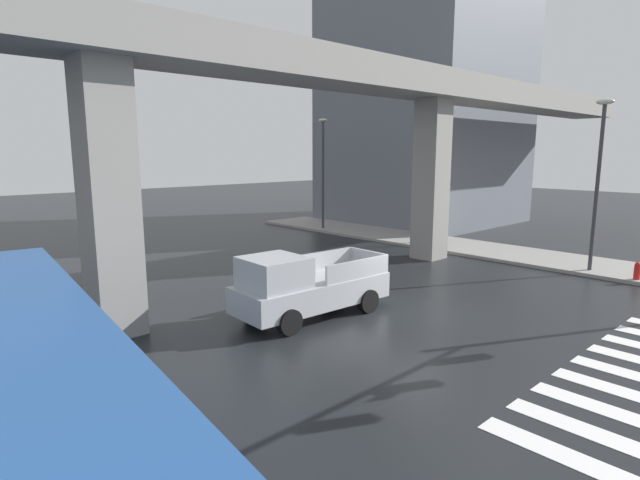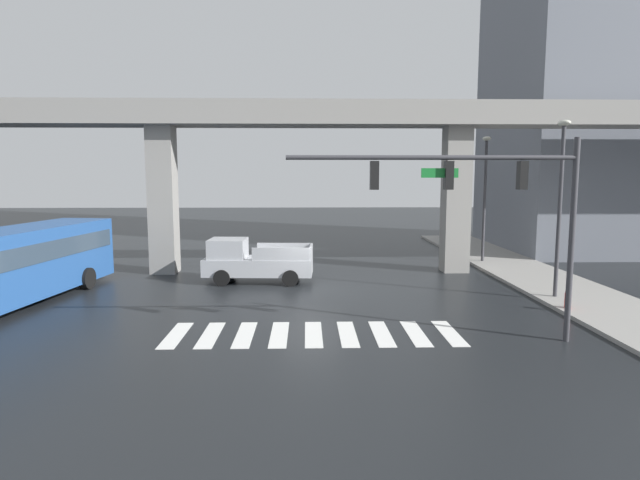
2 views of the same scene
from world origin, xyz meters
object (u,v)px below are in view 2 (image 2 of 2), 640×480
Objects in this scene: traffic_signal_mast at (486,193)px; street_lamp_near_corner at (561,188)px; fire_hydrant at (568,300)px; street_lamp_far_north at (450,182)px; city_bus at (15,261)px; street_lamp_mid_block at (485,184)px; pickup_truck at (252,262)px.

street_lamp_near_corner reaches higher than traffic_signal_mast.
street_lamp_far_north is at bearing 88.76° from fire_hydrant.
city_bus is 1.27× the size of traffic_signal_mast.
traffic_signal_mast is 15.17m from street_lamp_mid_block.
street_lamp_far_north is (12.75, 12.60, 3.57)m from pickup_truck.
street_lamp_mid_block is at bearing 90.00° from street_lamp_near_corner.
traffic_signal_mast is (7.93, -9.32, 3.56)m from pickup_truck.
city_bus is at bearing 175.43° from fire_hydrant.
pickup_truck is 12.74m from traffic_signal_mast.
traffic_signal_mast is 22.44m from street_lamp_far_north.
street_lamp_near_corner is 9.03m from street_lamp_mid_block.
street_lamp_mid_block is 8.52× the size of fire_hydrant.
traffic_signal_mast reaches higher than pickup_truck.
fire_hydrant is (12.35, -5.83, -0.56)m from pickup_truck.
fire_hydrant is (-0.40, -18.43, -4.13)m from street_lamp_far_north.
street_lamp_far_north is at bearing 90.00° from street_lamp_near_corner.
fire_hydrant is at bearing 38.23° from traffic_signal_mast.
pickup_truck is at bearing 162.77° from street_lamp_near_corner.
traffic_signal_mast is 10.22× the size of fire_hydrant.
street_lamp_far_north is at bearing 37.75° from city_bus.
city_bus is 23.66m from street_lamp_mid_block.
traffic_signal_mast is (16.79, -5.18, 2.83)m from city_bus.
street_lamp_far_north reaches higher than fire_hydrant.
street_lamp_near_corner and street_lamp_far_north have the same top height.
street_lamp_far_north is at bearing 90.00° from street_lamp_mid_block.
street_lamp_mid_block is (0.00, 9.03, 0.00)m from street_lamp_near_corner.
street_lamp_far_north is (21.61, 16.73, 2.83)m from city_bus.
street_lamp_mid_block is at bearing -90.00° from street_lamp_far_north.
street_lamp_mid_block is at bearing 21.68° from pickup_truck.
city_bus is 1.52× the size of street_lamp_far_north.
fire_hydrant is at bearing -25.26° from pickup_truck.
street_lamp_mid_block is (4.82, 14.39, 0.01)m from traffic_signal_mast.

